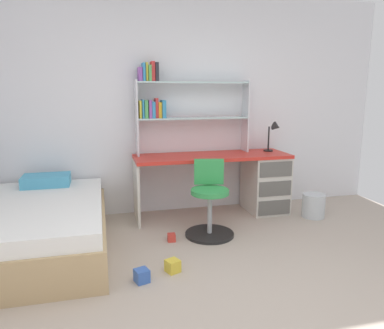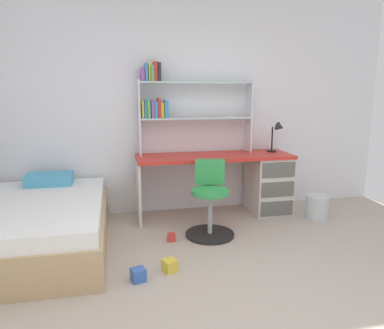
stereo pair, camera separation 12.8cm
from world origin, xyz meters
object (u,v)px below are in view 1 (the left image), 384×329
at_px(bookshelf_hutch, 175,102).
at_px(swivel_chair, 210,206).
at_px(waste_bin, 314,206).
at_px(desk_lamp, 275,132).
at_px(bed_platform, 39,227).
at_px(toy_block_yellow_1, 173,266).
at_px(toy_block_red_2, 171,238).
at_px(desk, 250,179).
at_px(toy_block_blue_0, 142,276).

distance_m(bookshelf_hutch, swivel_chair, 1.35).
relative_size(bookshelf_hutch, waste_bin, 4.85).
distance_m(desk_lamp, bed_platform, 2.94).
bearing_deg(bookshelf_hutch, toy_block_yellow_1, -102.64).
bearing_deg(toy_block_red_2, toy_block_yellow_1, -100.07).
xyz_separation_m(toy_block_yellow_1, toy_block_red_2, (0.11, 0.63, -0.01)).
bearing_deg(desk, waste_bin, -30.05).
xyz_separation_m(desk, waste_bin, (0.67, -0.39, -0.28)).
bearing_deg(desk, bed_platform, -165.60).
distance_m(swivel_chair, toy_block_yellow_1, 0.94).
bearing_deg(bookshelf_hutch, toy_block_red_2, -104.49).
height_order(waste_bin, toy_block_blue_0, waste_bin).
xyz_separation_m(desk, swivel_chair, (-0.72, -0.61, -0.11)).
relative_size(swivel_chair, waste_bin, 2.78).
distance_m(desk, swivel_chair, 0.95).
xyz_separation_m(bed_platform, waste_bin, (3.09, 0.23, -0.10)).
bearing_deg(swivel_chair, toy_block_blue_0, -134.90).
distance_m(waste_bin, toy_block_yellow_1, 2.16).
xyz_separation_m(bookshelf_hutch, toy_block_red_2, (-0.22, -0.87, -1.35)).
height_order(toy_block_blue_0, toy_block_yellow_1, same).
distance_m(bed_platform, toy_block_blue_0, 1.21).
xyz_separation_m(bookshelf_hutch, desk_lamp, (1.26, -0.13, -0.38)).
relative_size(desk, waste_bin, 6.57).
distance_m(bookshelf_hutch, toy_block_red_2, 1.62).
xyz_separation_m(toy_block_blue_0, toy_block_yellow_1, (0.27, 0.10, 0.00)).
distance_m(bed_platform, toy_block_red_2, 1.28).
bearing_deg(toy_block_blue_0, waste_bin, 25.16).
bearing_deg(toy_block_yellow_1, bookshelf_hutch, 77.36).
distance_m(bookshelf_hutch, desk_lamp, 1.33).
relative_size(bookshelf_hutch, swivel_chair, 1.74).
relative_size(desk, toy_block_red_2, 23.79).
relative_size(waste_bin, toy_block_blue_0, 2.69).
bearing_deg(bed_platform, bookshelf_hutch, 28.17).
bearing_deg(waste_bin, desk_lamp, 127.73).
xyz_separation_m(waste_bin, toy_block_red_2, (-1.83, -0.30, -0.10)).
distance_m(bookshelf_hutch, toy_block_blue_0, 2.18).
xyz_separation_m(desk_lamp, toy_block_red_2, (-1.49, -0.74, -0.97)).
distance_m(desk, toy_block_blue_0, 2.14).
bearing_deg(toy_block_yellow_1, desk, 46.32).
bearing_deg(waste_bin, bookshelf_hutch, 160.56).
distance_m(bookshelf_hutch, toy_block_yellow_1, 2.04).
height_order(bed_platform, toy_block_red_2, bed_platform).
bearing_deg(toy_block_red_2, desk, 30.95).
bearing_deg(bookshelf_hutch, toy_block_blue_0, -110.84).
bearing_deg(toy_block_blue_0, toy_block_red_2, 62.32).
relative_size(toy_block_blue_0, toy_block_yellow_1, 1.00).
relative_size(desk_lamp, toy_block_blue_0, 3.59).
xyz_separation_m(bookshelf_hutch, bed_platform, (-1.49, -0.80, -1.15)).
height_order(bookshelf_hutch, waste_bin, bookshelf_hutch).
distance_m(desk, bookshelf_hutch, 1.35).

